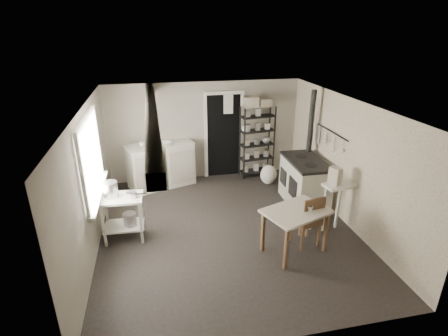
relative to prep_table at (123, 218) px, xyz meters
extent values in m
plane|color=black|center=(1.81, -0.10, -0.40)|extent=(5.00, 5.00, 0.00)
plane|color=silver|center=(1.81, -0.10, 1.90)|extent=(5.00, 5.00, 0.00)
cube|color=#9C9585|center=(1.81, 2.40, 0.75)|extent=(4.50, 0.02, 2.30)
cube|color=#9C9585|center=(1.81, -2.60, 0.75)|extent=(4.50, 0.02, 2.30)
cube|color=#9C9585|center=(-0.44, -0.10, 0.75)|extent=(0.02, 5.00, 2.30)
cube|color=#9C9585|center=(4.06, -0.10, 0.75)|extent=(0.02, 5.00, 2.30)
cylinder|color=silver|center=(-0.16, 0.06, 0.54)|extent=(0.27, 0.27, 0.26)
cylinder|color=silver|center=(0.19, -0.03, 0.45)|extent=(0.22, 0.22, 0.10)
cylinder|color=silver|center=(0.11, -0.04, -0.02)|extent=(0.24, 0.24, 0.24)
imported|color=white|center=(0.89, 2.02, 0.56)|extent=(0.36, 0.36, 0.07)
imported|color=white|center=(0.35, 2.03, 0.57)|extent=(0.13, 0.13, 0.09)
imported|color=white|center=(2.72, 2.19, 0.96)|extent=(0.11, 0.11, 0.18)
cube|color=beige|center=(2.87, 2.24, 1.61)|extent=(0.35, 0.31, 0.23)
cube|color=beige|center=(3.20, 2.19, 1.59)|extent=(0.29, 0.27, 0.17)
cube|color=beige|center=(3.66, -0.42, 0.61)|extent=(0.19, 0.24, 0.31)
imported|color=white|center=(2.95, -1.01, 0.41)|extent=(0.12, 0.12, 0.09)
ellipsoid|color=silver|center=(3.18, 1.65, -0.16)|extent=(0.48, 0.44, 0.46)
cylinder|color=white|center=(3.28, -0.35, -0.33)|extent=(0.16, 0.16, 0.17)
camera|label=1|loc=(0.63, -5.46, 3.10)|focal=28.00mm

